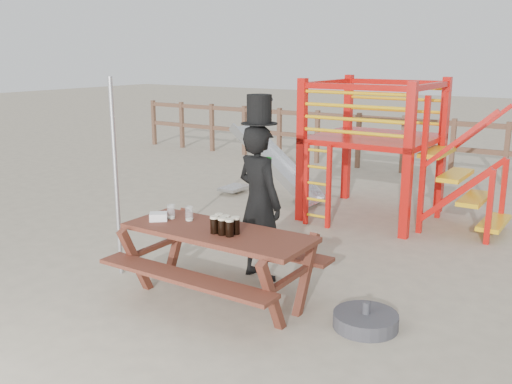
# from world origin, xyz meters

# --- Properties ---
(ground) EXTENTS (60.00, 60.00, 0.00)m
(ground) POSITION_xyz_m (0.00, 0.00, 0.00)
(ground) COLOR tan
(ground) RESTS_ON ground
(back_fence) EXTENTS (15.09, 0.09, 1.20)m
(back_fence) POSITION_xyz_m (0.00, 7.00, 0.74)
(back_fence) COLOR brown
(back_fence) RESTS_ON ground
(playground_fort) EXTENTS (4.71, 1.84, 2.10)m
(playground_fort) POSITION_xyz_m (0.12, 3.58, 1.07)
(playground_fort) COLOR red
(playground_fort) RESTS_ON ground
(picnic_table) EXTENTS (1.94, 1.34, 0.75)m
(picnic_table) POSITION_xyz_m (0.12, -0.20, 0.47)
(picnic_table) COLOR maroon
(picnic_table) RESTS_ON ground
(man_with_hat) EXTENTS (0.72, 0.58, 2.03)m
(man_with_hat) POSITION_xyz_m (0.11, 0.56, 0.91)
(man_with_hat) COLOR black
(man_with_hat) RESTS_ON ground
(metal_pole) EXTENTS (0.05, 0.05, 2.21)m
(metal_pole) POSITION_xyz_m (-1.27, -0.21, 1.10)
(metal_pole) COLOR #B2B2B7
(metal_pole) RESTS_ON ground
(parasol_base) EXTENTS (0.60, 0.60, 0.25)m
(parasol_base) POSITION_xyz_m (1.59, 0.07, 0.07)
(parasol_base) COLOR #3A393F
(parasol_base) RESTS_ON ground
(paper_bag) EXTENTS (0.23, 0.22, 0.08)m
(paper_bag) POSITION_xyz_m (-0.60, -0.27, 0.79)
(paper_bag) COLOR white
(paper_bag) RESTS_ON picnic_table
(stout_pints) EXTENTS (0.28, 0.18, 0.17)m
(stout_pints) POSITION_xyz_m (0.24, -0.25, 0.84)
(stout_pints) COLOR black
(stout_pints) RESTS_ON picnic_table
(empty_glasses) EXTENTS (0.29, 0.13, 0.15)m
(empty_glasses) POSITION_xyz_m (-0.43, -0.12, 0.82)
(empty_glasses) COLOR silver
(empty_glasses) RESTS_ON picnic_table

